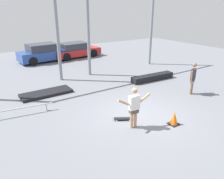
{
  "coord_description": "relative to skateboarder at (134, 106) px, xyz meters",
  "views": [
    {
      "loc": [
        -5.59,
        -6.35,
        4.38
      ],
      "look_at": [
        -0.34,
        1.65,
        0.73
      ],
      "focal_mm": 35.0,
      "sensor_mm": 36.0,
      "label": 1
    }
  ],
  "objects": [
    {
      "name": "skateboard",
      "position": [
        -0.0,
        0.67,
        -0.84
      ],
      "size": [
        0.76,
        0.57,
        0.08
      ],
      "rotation": [
        0.0,
        0.0,
        -0.54
      ],
      "color": "black",
      "rests_on": "ground_plane"
    },
    {
      "name": "bystander",
      "position": [
        4.73,
        1.01,
        0.06
      ],
      "size": [
        0.65,
        0.32,
        1.7
      ],
      "rotation": [
        0.0,
        0.0,
        3.52
      ],
      "color": "#8C664C",
      "rests_on": "ground_plane"
    },
    {
      "name": "traffic_cone",
      "position": [
        1.47,
        -0.71,
        -0.64
      ],
      "size": [
        0.39,
        0.39,
        0.54
      ],
      "color": "black",
      "rests_on": "ground_plane"
    },
    {
      "name": "grind_rail",
      "position": [
        -3.61,
        3.46,
        -0.61
      ],
      "size": [
        3.06,
        0.49,
        0.35
      ],
      "rotation": [
        0.0,
        0.0,
        -0.14
      ],
      "color": "#B7BABF",
      "rests_on": "ground_plane"
    },
    {
      "name": "canopy_support_right",
      "position": [
        4.59,
        7.12,
        2.69
      ],
      "size": [
        5.65,
        0.2,
        5.86
      ],
      "color": "gray",
      "rests_on": "ground_plane"
    },
    {
      "name": "parked_car_blue",
      "position": [
        0.49,
        12.7,
        -0.18
      ],
      "size": [
        4.33,
        2.24,
        1.5
      ],
      "rotation": [
        0.0,
        0.0,
        0.07
      ],
      "color": "#284793",
      "rests_on": "ground_plane"
    },
    {
      "name": "canopy_support_left",
      "position": [
        -2.91,
        7.12,
        2.69
      ],
      "size": [
        5.65,
        0.2,
        5.86
      ],
      "color": "gray",
      "rests_on": "ground_plane"
    },
    {
      "name": "skateboarder",
      "position": [
        0.0,
        0.0,
        0.0
      ],
      "size": [
        1.41,
        0.24,
        1.62
      ],
      "rotation": [
        0.0,
        0.0,
        -0.1
      ],
      "color": "tan",
      "rests_on": "ground_plane"
    },
    {
      "name": "ground_plane",
      "position": [
        0.84,
        0.62,
        -0.9
      ],
      "size": [
        36.0,
        36.0,
        0.0
      ],
      "primitive_type": "plane",
      "color": "slate"
    },
    {
      "name": "parked_car_red",
      "position": [
        3.36,
        12.76,
        -0.25
      ],
      "size": [
        4.58,
        2.28,
        1.33
      ],
      "rotation": [
        0.0,
        0.0,
        0.09
      ],
      "color": "red",
      "rests_on": "ground_plane"
    },
    {
      "name": "grind_box",
      "position": [
        4.62,
        3.86,
        -0.72
      ],
      "size": [
        3.0,
        0.71,
        0.36
      ],
      "primitive_type": "cube",
      "rotation": [
        0.0,
        0.0,
        -0.06
      ],
      "color": "black",
      "rests_on": "ground_plane"
    },
    {
      "name": "manual_pad",
      "position": [
        -1.76,
        5.17,
        -0.82
      ],
      "size": [
        2.66,
        1.05,
        0.15
      ],
      "primitive_type": "cube",
      "rotation": [
        0.0,
        0.0,
        0.02
      ],
      "color": "black",
      "rests_on": "ground_plane"
    }
  ]
}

